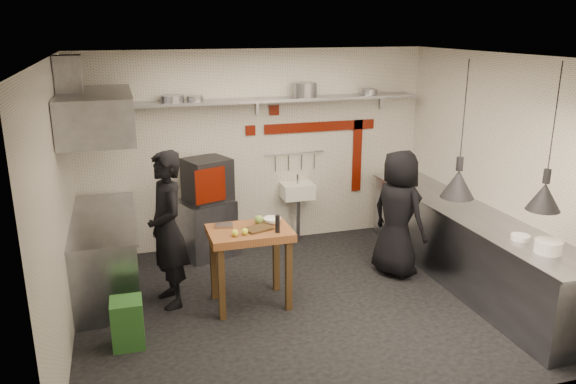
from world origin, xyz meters
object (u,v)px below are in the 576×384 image
object	(u,v)px
combi_oven	(207,179)
chef_right	(398,213)
prep_table	(250,267)
chef_left	(167,230)
green_bin	(128,323)
oven_stand	(206,228)

from	to	relation	value
combi_oven	chef_right	bearing A→B (deg)	-51.88
prep_table	chef_right	world-z (taller)	chef_right
combi_oven	chef_left	xyz separation A→B (m)	(-0.67, -1.31, -0.19)
green_bin	chef_right	world-z (taller)	chef_right
green_bin	chef_left	distance (m)	1.15
combi_oven	prep_table	distance (m)	1.74
green_bin	combi_oven	bearing A→B (deg)	60.93
combi_oven	chef_right	xyz separation A→B (m)	(2.20, -1.33, -0.27)
chef_left	chef_right	world-z (taller)	chef_left
combi_oven	chef_right	distance (m)	2.59
oven_stand	prep_table	xyz separation A→B (m)	(0.26, -1.59, 0.06)
oven_stand	green_bin	xyz separation A→B (m)	(-1.12, -2.10, -0.15)
green_bin	chef_left	xyz separation A→B (m)	(0.50, 0.80, 0.65)
chef_right	prep_table	bearing A→B (deg)	76.09
prep_table	oven_stand	bearing A→B (deg)	99.45
oven_stand	green_bin	distance (m)	2.39
oven_stand	prep_table	world-z (taller)	prep_table
combi_oven	chef_left	world-z (taller)	chef_left
prep_table	chef_left	size ratio (longest dim) A/B	0.51
green_bin	prep_table	size ratio (longest dim) A/B	0.54
chef_left	oven_stand	bearing A→B (deg)	143.16
chef_left	chef_right	distance (m)	2.87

